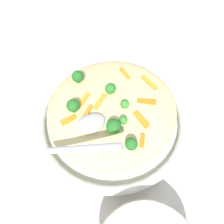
{
  "coord_description": "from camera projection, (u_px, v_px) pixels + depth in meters",
  "views": [
    {
      "loc": [
        0.11,
        0.23,
        0.51
      ],
      "look_at": [
        0.0,
        0.0,
        0.06
      ],
      "focal_mm": 38.67,
      "sensor_mm": 36.0,
      "label": 1
    }
  ],
  "objects": [
    {
      "name": "broccoli_floret_4",
      "position": [
        125.0,
        104.0,
        0.47
      ],
      "size": [
        0.02,
        0.02,
        0.02
      ],
      "color": "#377928",
      "rests_on": "pasta_mound"
    },
    {
      "name": "serving_bowl",
      "position": [
        112.0,
        120.0,
        0.55
      ],
      "size": [
        0.34,
        0.34,
        0.05
      ],
      "color": "silver",
      "rests_on": "ground_plane"
    },
    {
      "name": "broccoli_floret_2",
      "position": [
        78.0,
        76.0,
        0.5
      ],
      "size": [
        0.02,
        0.02,
        0.03
      ],
      "color": "#205B1C",
      "rests_on": "pasta_mound"
    },
    {
      "name": "carrot_piece_6",
      "position": [
        142.0,
        141.0,
        0.44
      ],
      "size": [
        0.02,
        0.02,
        0.01
      ],
      "primitive_type": "cube",
      "rotation": [
        0.0,
        0.0,
        1.01
      ],
      "color": "orange",
      "rests_on": "pasta_mound"
    },
    {
      "name": "broccoli_floret_1",
      "position": [
        131.0,
        144.0,
        0.43
      ],
      "size": [
        0.02,
        0.02,
        0.03
      ],
      "color": "#205B1C",
      "rests_on": "pasta_mound"
    },
    {
      "name": "carrot_piece_1",
      "position": [
        100.0,
        102.0,
        0.48
      ],
      "size": [
        0.04,
        0.03,
        0.01
      ],
      "primitive_type": "cube",
      "rotation": [
        0.0,
        0.0,
        3.77
      ],
      "color": "orange",
      "rests_on": "pasta_mound"
    },
    {
      "name": "carrot_piece_7",
      "position": [
        86.0,
        114.0,
        0.47
      ],
      "size": [
        0.03,
        0.03,
        0.01
      ],
      "primitive_type": "cube",
      "rotation": [
        0.0,
        0.0,
        3.87
      ],
      "color": "orange",
      "rests_on": "pasta_mound"
    },
    {
      "name": "carrot_piece_8",
      "position": [
        149.0,
        82.0,
        0.51
      ],
      "size": [
        0.02,
        0.04,
        0.01
      ],
      "primitive_type": "cube",
      "rotation": [
        0.0,
        0.0,
        1.84
      ],
      "color": "orange",
      "rests_on": "pasta_mound"
    },
    {
      "name": "carrot_piece_5",
      "position": [
        147.0,
        102.0,
        0.48
      ],
      "size": [
        0.04,
        0.03,
        0.01
      ],
      "primitive_type": "cube",
      "rotation": [
        0.0,
        0.0,
        2.64
      ],
      "color": "orange",
      "rests_on": "pasta_mound"
    },
    {
      "name": "serving_spoon",
      "position": [
        88.0,
        131.0,
        0.43
      ],
      "size": [
        0.12,
        0.12,
        0.09
      ],
      "color": "#B7B7BC",
      "rests_on": "pasta_mound"
    },
    {
      "name": "ground_plane",
      "position": [
        112.0,
        125.0,
        0.57
      ],
      "size": [
        2.4,
        2.4,
        0.0
      ],
      "primitive_type": "plane",
      "color": "beige"
    },
    {
      "name": "broccoli_floret_0",
      "position": [
        114.0,
        126.0,
        0.44
      ],
      "size": [
        0.03,
        0.03,
        0.03
      ],
      "color": "#205B1C",
      "rests_on": "pasta_mound"
    },
    {
      "name": "carrot_piece_3",
      "position": [
        125.0,
        73.0,
        0.52
      ],
      "size": [
        0.01,
        0.03,
        0.01
      ],
      "primitive_type": "cube",
      "rotation": [
        0.0,
        0.0,
        4.82
      ],
      "color": "orange",
      "rests_on": "pasta_mound"
    },
    {
      "name": "pasta_mound",
      "position": [
        112.0,
        110.0,
        0.51
      ],
      "size": [
        0.28,
        0.26,
        0.06
      ],
      "primitive_type": "ellipsoid",
      "color": "#DBC689",
      "rests_on": "serving_bowl"
    },
    {
      "name": "carrot_piece_4",
      "position": [
        141.0,
        119.0,
        0.46
      ],
      "size": [
        0.02,
        0.04,
        0.01
      ],
      "primitive_type": "cube",
      "rotation": [
        0.0,
        0.0,
        1.76
      ],
      "color": "orange",
      "rests_on": "pasta_mound"
    },
    {
      "name": "broccoli_floret_6",
      "position": [
        110.0,
        89.0,
        0.48
      ],
      "size": [
        0.02,
        0.02,
        0.03
      ],
      "color": "#296820",
      "rests_on": "pasta_mound"
    },
    {
      "name": "carrot_piece_2",
      "position": [
        84.0,
        100.0,
        0.48
      ],
      "size": [
        0.03,
        0.03,
        0.01
      ],
      "primitive_type": "cube",
      "rotation": [
        0.0,
        0.0,
        0.58
      ],
      "color": "orange",
      "rests_on": "pasta_mound"
    },
    {
      "name": "broccoli_floret_3",
      "position": [
        73.0,
        106.0,
        0.46
      ],
      "size": [
        0.03,
        0.03,
        0.03
      ],
      "color": "#205B1C",
      "rests_on": "pasta_mound"
    },
    {
      "name": "broccoli_floret_5",
      "position": [
        126.0,
        119.0,
        0.45
      ],
      "size": [
        0.02,
        0.02,
        0.02
      ],
      "color": "#377928",
      "rests_on": "pasta_mound"
    },
    {
      "name": "carrot_piece_0",
      "position": [
        69.0,
        122.0,
        0.46
      ],
      "size": [
        0.03,
        0.01,
        0.01
      ],
      "primitive_type": "cube",
      "rotation": [
        0.0,
        0.0,
        0.08
      ],
      "color": "orange",
      "rests_on": "pasta_mound"
    }
  ]
}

